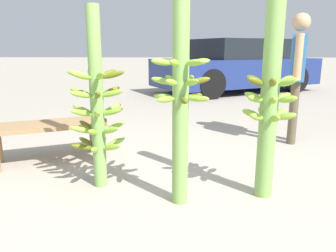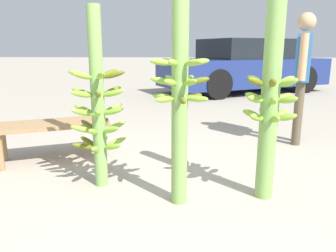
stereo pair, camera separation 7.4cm
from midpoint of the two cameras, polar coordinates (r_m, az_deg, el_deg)
The scene contains 7 objects.
ground_plane at distance 2.49m, azimuth 3.68°, elevation -14.11°, with size 80.00×80.00×0.00m, color #A89E8C.
banana_stalk_left at distance 2.72m, azimuth -11.35°, elevation 3.76°, with size 0.48×0.47×1.48m.
banana_stalk_center at distance 2.33m, azimuth 2.98°, elevation 5.74°, with size 0.43×0.43×1.63m.
banana_stalk_right at distance 2.56m, azimuth 18.13°, elevation 4.27°, with size 0.40×0.42×1.53m.
vendor_person at distance 4.24m, azimuth 22.84°, elevation 9.44°, with size 0.28×0.55×1.55m.
market_bench at distance 3.57m, azimuth -19.20°, elevation -0.39°, with size 1.23×0.87×0.40m.
parked_car at distance 9.05m, azimuth 13.61°, elevation 10.06°, with size 4.68×3.62×1.38m.
Camera 2 is at (0.01, -2.20, 1.15)m, focal length 35.00 mm.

